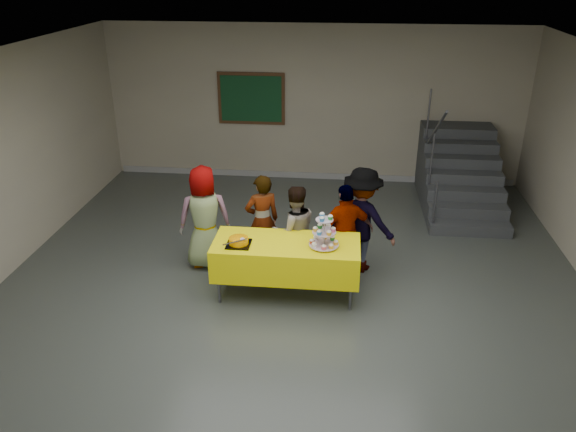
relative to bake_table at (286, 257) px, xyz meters
name	(u,v)px	position (x,y,z in m)	size (l,w,h in m)	color
room_shell	(285,157)	(0.06, -0.63, 1.57)	(10.00, 10.04, 3.02)	#4C514C
bake_table	(286,257)	(0.00, 0.00, 0.00)	(1.88, 0.78, 0.77)	#595960
cupcake_stand	(324,235)	(0.48, -0.06, 0.38)	(0.38, 0.38, 0.44)	silver
bear_cake	(239,241)	(-0.59, -0.12, 0.27)	(0.32, 0.36, 0.12)	black
schoolchild_a	(205,217)	(-1.23, 0.68, 0.19)	(0.73, 0.48, 1.50)	slate
schoolchild_b	(262,221)	(-0.43, 0.79, 0.13)	(0.50, 0.33, 1.37)	slate
schoolchild_c	(294,231)	(0.05, 0.54, 0.11)	(0.65, 0.50, 1.33)	slate
schoolchild_d	(345,233)	(0.75, 0.51, 0.14)	(0.81, 0.34, 1.38)	slate
schoolchild_e	(362,220)	(0.97, 0.79, 0.20)	(0.98, 0.57, 1.52)	slate
staircase	(458,175)	(2.75, 3.48, -0.07)	(1.30, 2.40, 2.04)	#424447
noticeboard	(251,99)	(-1.14, 4.31, 1.04)	(1.30, 0.05, 1.00)	#472B16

